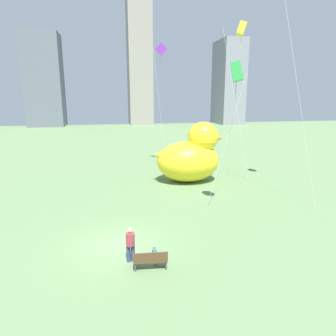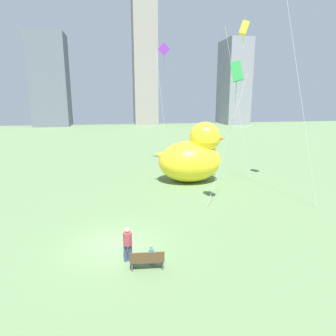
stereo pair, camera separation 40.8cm
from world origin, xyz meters
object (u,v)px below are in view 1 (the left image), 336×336
(giant_inflatable_duck, at_px, (191,156))
(kite_green, at_px, (237,72))
(park_bench, at_px, (151,260))
(person_child, at_px, (154,254))
(person_adult, at_px, (130,243))
(kite_yellow, at_px, (242,30))
(kite_purple, at_px, (161,55))

(giant_inflatable_duck, bearing_deg, kite_green, -86.00)
(park_bench, distance_m, person_child, 0.47)
(person_adult, relative_size, kite_green, 0.18)
(kite_yellow, distance_m, kite_green, 11.42)
(park_bench, distance_m, kite_yellow, 22.57)
(kite_yellow, bearing_deg, person_adult, -127.62)
(giant_inflatable_duck, xyz_separation_m, kite_yellow, (4.86, 1.37, 11.10))
(person_adult, relative_size, giant_inflatable_duck, 0.26)
(park_bench, relative_size, giant_inflatable_duck, 0.24)
(person_child, bearing_deg, kite_green, 42.44)
(person_child, relative_size, giant_inflatable_duck, 0.14)
(kite_purple, xyz_separation_m, kite_green, (2.24, -14.45, -2.66))
(kite_yellow, distance_m, kite_purple, 8.28)
(kite_yellow, height_order, kite_purple, kite_yellow)
(person_adult, distance_m, kite_yellow, 22.12)
(person_child, xyz_separation_m, giant_inflatable_duck, (5.23, 13.58, 1.78))
(person_adult, height_order, kite_green, kite_green)
(giant_inflatable_duck, height_order, kite_yellow, kite_yellow)
(person_adult, xyz_separation_m, kite_yellow, (11.15, 14.47, 12.47))
(person_child, distance_m, giant_inflatable_duck, 14.66)
(giant_inflatable_duck, distance_m, kite_yellow, 12.20)
(park_bench, xyz_separation_m, giant_inflatable_duck, (5.46, 13.98, 1.83))
(person_child, distance_m, kite_yellow, 22.16)
(person_child, height_order, kite_green, kite_green)
(person_child, distance_m, kite_purple, 22.97)
(kite_yellow, bearing_deg, kite_purple, 143.57)
(giant_inflatable_duck, bearing_deg, park_bench, -111.33)
(giant_inflatable_duck, bearing_deg, person_child, -111.05)
(person_adult, xyz_separation_m, person_child, (1.07, -0.47, -0.42))
(giant_inflatable_duck, bearing_deg, kite_purple, 105.07)
(kite_green, bearing_deg, giant_inflatable_duck, 94.00)
(kite_yellow, bearing_deg, kite_green, -113.93)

